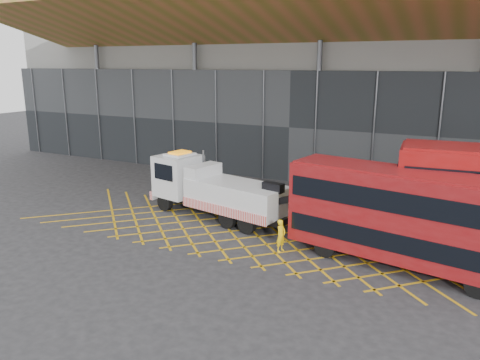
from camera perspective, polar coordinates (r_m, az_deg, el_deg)
The scene contains 6 objects.
ground_plane at distance 26.03m, azimuth -7.43°, elevation -5.12°, with size 120.00×120.00×0.00m, color #272629.
road_markings at distance 23.79m, azimuth 2.25°, elevation -6.87°, with size 26.36×7.16×0.01m.
construction_building at distance 40.46m, azimuth 9.82°, elevation 14.55°, with size 55.00×23.97×18.00m.
recovery_truck at distance 26.33m, azimuth -3.33°, elevation -1.09°, with size 10.14×4.12×3.52m.
bus_towed at distance 20.74m, azimuth 19.99°, elevation -4.09°, with size 10.61×4.19×4.22m.
worker at distance 21.81m, azimuth 5.02°, elevation -6.77°, with size 0.56×0.37×1.54m, color yellow.
Camera 1 is at (14.01, -20.22, 8.51)m, focal length 35.00 mm.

